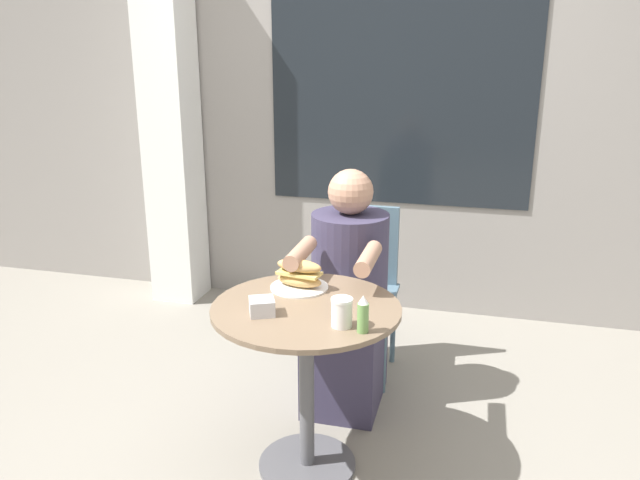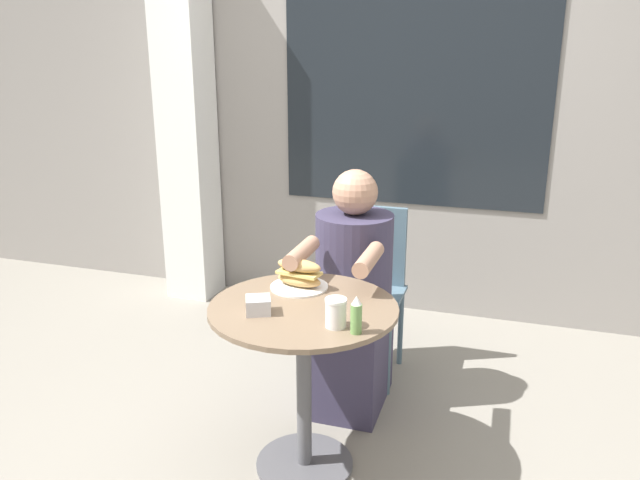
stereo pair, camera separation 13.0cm
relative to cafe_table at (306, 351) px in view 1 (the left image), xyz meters
The scene contains 10 objects.
ground_plane 0.52m from the cafe_table, ahead, with size 8.00×8.00×0.00m, color gray.
storefront_wall 1.98m from the cafe_table, 89.95° to the left, with size 8.00×0.09×2.80m.
lattice_pillar 2.18m from the cafe_table, 130.69° to the left, with size 0.30×0.30×2.40m.
cafe_table is the anchor object (origin of this frame).
diner_chair 0.90m from the cafe_table, 87.36° to the left, with size 0.38×0.38×0.87m.
seated_diner 0.56m from the cafe_table, 85.64° to the left, with size 0.36×0.65×1.13m.
sandwich_on_plate 0.31m from the cafe_table, 114.39° to the left, with size 0.24×0.24×0.12m.
drink_cup 0.33m from the cafe_table, 39.65° to the right, with size 0.08×0.08×0.11m.
napkin_box 0.28m from the cafe_table, 140.18° to the right, with size 0.12×0.12×0.06m.
condiment_bottle 0.39m from the cafe_table, 33.81° to the right, with size 0.04×0.04×0.14m.
Camera 1 is at (0.61, -2.10, 1.65)m, focal length 35.00 mm.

